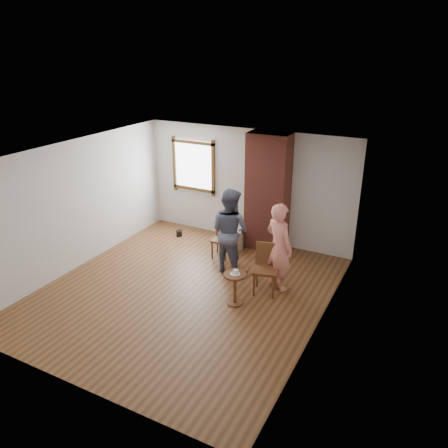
{
  "coord_description": "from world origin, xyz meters",
  "views": [
    {
      "loc": [
        3.89,
        -5.94,
        4.28
      ],
      "look_at": [
        0.41,
        0.8,
        1.15
      ],
      "focal_mm": 35.0,
      "sensor_mm": 36.0,
      "label": 1
    }
  ],
  "objects": [
    {
      "name": "cake_plate",
      "position": [
        1.01,
        0.06,
        0.6
      ],
      "size": [
        0.18,
        0.18,
        0.01
      ],
      "primitive_type": "cylinder",
      "color": "white",
      "rests_on": "side_table"
    },
    {
      "name": "person_pink",
      "position": [
        1.46,
        0.95,
        0.84
      ],
      "size": [
        0.73,
        0.63,
        1.69
      ],
      "primitive_type": "imported",
      "rotation": [
        0.0,
        0.0,
        2.7
      ],
      "color": "#FE907F",
      "rests_on": "ground"
    },
    {
      "name": "ground",
      "position": [
        0.0,
        0.0,
        0.0
      ],
      "size": [
        5.5,
        5.5,
        0.0
      ],
      "primitive_type": "plane",
      "color": "brown",
      "rests_on": "ground"
    },
    {
      "name": "cake_slice",
      "position": [
        1.02,
        0.06,
        0.64
      ],
      "size": [
        0.08,
        0.07,
        0.06
      ],
      "primitive_type": "cube",
      "color": "silver",
      "rests_on": "cake_plate"
    },
    {
      "name": "dining_chair_left",
      "position": [
        -0.08,
        1.66,
        0.45
      ],
      "size": [
        0.41,
        0.41,
        0.8
      ],
      "rotation": [
        0.0,
        0.0,
        0.1
      ],
      "color": "brown",
      "rests_on": "ground"
    },
    {
      "name": "side_table",
      "position": [
        1.01,
        0.06,
        0.4
      ],
      "size": [
        0.4,
        0.4,
        0.6
      ],
      "color": "brown",
      "rests_on": "ground"
    },
    {
      "name": "dining_chair_right",
      "position": [
        1.31,
        0.74,
        0.52
      ],
      "size": [
        0.53,
        0.53,
        0.93
      ],
      "rotation": [
        0.0,
        0.0,
        0.24
      ],
      "color": "brown",
      "rests_on": "ground"
    },
    {
      "name": "man",
      "position": [
        0.36,
        1.13,
        0.87
      ],
      "size": [
        0.97,
        0.82,
        1.74
      ],
      "primitive_type": "imported",
      "rotation": [
        0.0,
        0.0,
        2.93
      ],
      "color": "#16193C",
      "rests_on": "ground"
    },
    {
      "name": "room_shell",
      "position": [
        -0.06,
        0.61,
        1.81
      ],
      "size": [
        5.04,
        5.52,
        2.62
      ],
      "color": "silver",
      "rests_on": "ground"
    },
    {
      "name": "dark_pot",
      "position": [
        -1.48,
        2.11,
        0.07
      ],
      "size": [
        0.18,
        0.18,
        0.14
      ],
      "primitive_type": "cylinder",
      "rotation": [
        0.0,
        0.0,
        -0.28
      ],
      "color": "black",
      "rests_on": "ground"
    },
    {
      "name": "stoneware_crock",
      "position": [
        0.03,
        2.11,
        0.22
      ],
      "size": [
        0.39,
        0.39,
        0.45
      ],
      "primitive_type": "cylinder",
      "rotation": [
        0.0,
        0.0,
        -0.14
      ],
      "color": "tan",
      "rests_on": "ground"
    },
    {
      "name": "brick_chimney",
      "position": [
        0.6,
        2.5,
        1.3
      ],
      "size": [
        0.9,
        0.5,
        2.6
      ],
      "primitive_type": "cube",
      "color": "#974535",
      "rests_on": "ground"
    }
  ]
}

